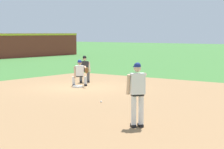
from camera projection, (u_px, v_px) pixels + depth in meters
ground_plane at (78, 87)px, 21.48m from camera, size 160.00×160.00×0.00m
infield_dirt_patch at (100, 102)px, 16.97m from camera, size 18.00×18.00×0.01m
first_base_bag at (78, 87)px, 21.47m from camera, size 0.38×0.38×0.09m
baseball at (101, 102)px, 16.83m from camera, size 0.07×0.07×0.07m
pitcher at (138, 90)px, 12.40m from camera, size 0.85×0.54×1.86m
first_baseman at (80, 72)px, 21.92m from camera, size 0.72×1.09×1.34m
umpire at (85, 68)px, 23.53m from camera, size 0.68×0.66×1.46m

